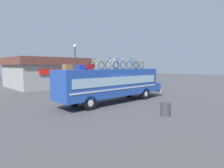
% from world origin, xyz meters
% --- Properties ---
extents(ground_plane, '(120.00, 120.00, 0.00)m').
position_xyz_m(ground_plane, '(0.00, 0.00, 0.00)').
color(ground_plane, '#4C4C4F').
extents(bus, '(11.27, 2.41, 2.92)m').
position_xyz_m(bus, '(0.18, 0.00, 1.73)').
color(bus, '#23479E').
rests_on(bus, ground).
extents(luggage_bag_1, '(0.59, 0.53, 0.39)m').
position_xyz_m(luggage_bag_1, '(-4.11, 0.22, 3.11)').
color(luggage_bag_1, olive).
rests_on(luggage_bag_1, bus).
extents(luggage_bag_2, '(0.55, 0.48, 0.36)m').
position_xyz_m(luggage_bag_2, '(-3.20, -0.05, 3.10)').
color(luggage_bag_2, '#193899').
rests_on(luggage_bag_2, bus).
extents(luggage_bag_3, '(0.68, 0.56, 0.45)m').
position_xyz_m(luggage_bag_3, '(-2.36, 0.09, 3.14)').
color(luggage_bag_3, maroon).
rests_on(luggage_bag_3, bus).
extents(rooftop_bicycle_1, '(1.63, 0.44, 0.86)m').
position_xyz_m(rooftop_bicycle_1, '(-1.72, -0.11, 3.27)').
color(rooftop_bicycle_1, black).
rests_on(rooftop_bicycle_1, bus).
extents(rooftop_bicycle_2, '(1.64, 0.44, 0.90)m').
position_xyz_m(rooftop_bicycle_2, '(-0.24, -0.37, 3.29)').
color(rooftop_bicycle_2, black).
rests_on(rooftop_bicycle_2, bus).
extents(rooftop_bicycle_3, '(1.69, 0.44, 0.94)m').
position_xyz_m(rooftop_bicycle_3, '(1.06, 0.08, 3.30)').
color(rooftop_bicycle_3, black).
rests_on(rooftop_bicycle_3, bus).
extents(rooftop_bicycle_4, '(1.74, 0.44, 0.95)m').
position_xyz_m(rooftop_bicycle_4, '(2.58, -0.25, 3.31)').
color(rooftop_bicycle_4, black).
rests_on(rooftop_bicycle_4, bus).
extents(rooftop_bicycle_5, '(1.72, 0.44, 0.94)m').
position_xyz_m(rooftop_bicycle_5, '(3.97, 0.20, 3.31)').
color(rooftop_bicycle_5, black).
rests_on(rooftop_bicycle_5, bus).
extents(roadside_building, '(10.46, 10.17, 4.37)m').
position_xyz_m(roadside_building, '(1.58, 16.75, 2.25)').
color(roadside_building, '#9E9E99').
rests_on(roadside_building, ground).
extents(trash_bin, '(0.64, 0.64, 0.87)m').
position_xyz_m(trash_bin, '(-0.50, -5.60, 0.43)').
color(trash_bin, '#3F3F47').
rests_on(trash_bin, ground).
extents(street_lamp, '(0.37, 0.37, 5.61)m').
position_xyz_m(street_lamp, '(0.72, 6.77, 3.57)').
color(street_lamp, '#38383D').
rests_on(street_lamp, ground).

